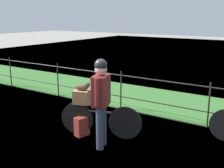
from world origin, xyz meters
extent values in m
plane|color=gray|center=(0.00, 0.00, 0.00)|extent=(60.00, 60.00, 0.00)
cube|color=#38702D|center=(0.00, 3.35, 0.01)|extent=(27.00, 2.40, 0.03)
plane|color=slate|center=(0.00, 11.00, 0.00)|extent=(30.00, 30.00, 0.00)
cylinder|color=#28231E|center=(-4.50, 2.13, 0.51)|extent=(0.04, 0.04, 1.03)
cylinder|color=#28231E|center=(-2.25, 2.13, 0.51)|extent=(0.04, 0.04, 1.03)
cylinder|color=#28231E|center=(0.00, 2.13, 0.51)|extent=(0.04, 0.04, 1.03)
cylinder|color=#28231E|center=(2.25, 2.13, 0.51)|extent=(0.04, 0.04, 1.03)
cylinder|color=#28231E|center=(0.00, 2.13, 0.36)|extent=(18.00, 0.03, 0.03)
cylinder|color=#28231E|center=(0.00, 2.13, 0.92)|extent=(18.00, 0.03, 0.03)
cylinder|color=black|center=(1.02, 0.63, 0.34)|extent=(0.65, 0.26, 0.68)
cylinder|color=black|center=(0.06, 0.30, 0.34)|extent=(0.65, 0.26, 0.68)
cylinder|color=#2D2D33|center=(0.54, 0.46, 0.52)|extent=(0.76, 0.30, 0.04)
cube|color=black|center=(0.17, 0.34, 0.58)|extent=(0.22, 0.15, 0.06)
cube|color=slate|center=(0.17, 0.34, 0.67)|extent=(0.39, 0.27, 0.02)
cube|color=olive|center=(0.17, 0.34, 0.82)|extent=(0.39, 0.37, 0.28)
ellipsoid|color=#4C3D2D|center=(0.17, 0.34, 1.02)|extent=(0.31, 0.22, 0.13)
sphere|color=#4C3D2D|center=(0.28, 0.37, 1.08)|extent=(0.11, 0.11, 0.11)
cylinder|color=#383D51|center=(0.79, 0.18, 0.41)|extent=(0.14, 0.14, 0.82)
cylinder|color=#383D51|center=(0.86, -0.01, 0.41)|extent=(0.14, 0.14, 0.82)
cube|color=maroon|center=(0.83, 0.09, 1.10)|extent=(0.38, 0.46, 0.56)
cylinder|color=maroon|center=(0.75, 0.29, 1.13)|extent=(0.10, 0.10, 0.50)
cylinder|color=maroon|center=(0.90, -0.12, 1.13)|extent=(0.10, 0.10, 0.50)
sphere|color=tan|center=(0.83, 0.09, 1.49)|extent=(0.22, 0.22, 0.22)
sphere|color=black|center=(0.83, 0.09, 1.57)|extent=(0.23, 0.23, 0.23)
cube|color=maroon|center=(0.19, 0.28, 0.20)|extent=(0.24, 0.32, 0.40)
camera|label=1|loc=(3.68, -3.88, 2.42)|focal=44.85mm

